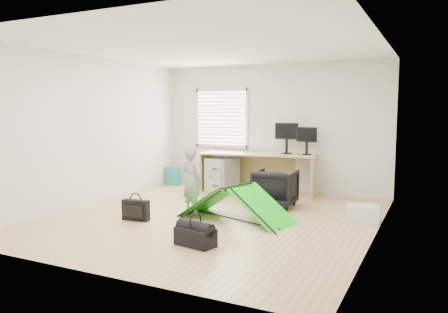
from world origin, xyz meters
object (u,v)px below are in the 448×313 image
at_px(kite, 236,203).
at_px(desk, 258,173).
at_px(filing_cabinet, 222,175).
at_px(person, 192,181).
at_px(monitor_right, 307,145).
at_px(laptop_bag, 136,210).
at_px(thermos, 314,150).
at_px(duffel_bag, 195,237).
at_px(monitor_left, 287,142).
at_px(office_chair, 275,188).
at_px(storage_crate, 363,213).

bearing_deg(kite, desk, 121.15).
relative_size(filing_cabinet, person, 0.64).
bearing_deg(monitor_right, laptop_bag, -112.17).
xyz_separation_m(thermos, person, (-1.44, -2.32, -0.39)).
relative_size(kite, duffel_bag, 3.38).
relative_size(filing_cabinet, kite, 0.41).
bearing_deg(desk, laptop_bag, -112.06).
distance_m(filing_cabinet, monitor_left, 1.51).
height_order(desk, kite, desk).
height_order(office_chair, duffel_bag, office_chair).
relative_size(office_chair, duffel_bag, 1.40).
xyz_separation_m(monitor_right, storage_crate, (1.37, -1.68, -0.91)).
bearing_deg(thermos, desk, -178.48).
bearing_deg(duffel_bag, storage_crate, 63.53).
bearing_deg(desk, office_chair, -61.56).
xyz_separation_m(thermos, kite, (-0.62, -2.36, -0.68)).
distance_m(kite, storage_crate, 1.98).
bearing_deg(person, filing_cabinet, -60.26).
bearing_deg(desk, filing_cabinet, -163.42).
bearing_deg(laptop_bag, monitor_right, 53.31).
relative_size(thermos, kite, 0.13).
relative_size(monitor_right, kite, 0.24).
xyz_separation_m(laptop_bag, duffel_bag, (1.49, -0.71, -0.05)).
bearing_deg(laptop_bag, duffel_bag, -32.20).
relative_size(filing_cabinet, storage_crate, 1.56).
bearing_deg(person, storage_crate, -146.47).
bearing_deg(laptop_bag, person, 45.99).
distance_m(laptop_bag, duffel_bag, 1.65).
xyz_separation_m(monitor_left, monitor_right, (0.44, -0.04, -0.03)).
distance_m(person, laptop_bag, 1.03).
height_order(monitor_left, storage_crate, monitor_left).
bearing_deg(filing_cabinet, office_chair, -15.01).
relative_size(desk, laptop_bag, 5.58).
bearing_deg(desk, storage_crate, -39.68).
height_order(office_chair, kite, office_chair).
bearing_deg(laptop_bag, storage_crate, 18.46).
xyz_separation_m(thermos, laptop_bag, (-2.02, -3.07, -0.78)).
xyz_separation_m(person, laptop_bag, (-0.58, -0.76, -0.40)).
distance_m(desk, thermos, 1.30).
bearing_deg(desk, kite, -83.10).
relative_size(storage_crate, laptop_bag, 1.06).
distance_m(desk, kite, 2.40).
relative_size(laptop_bag, duffel_bag, 0.84).
height_order(storage_crate, duffel_bag, storage_crate).
bearing_deg(kite, storage_crate, 41.12).
height_order(desk, office_chair, desk).
bearing_deg(storage_crate, duffel_bag, -127.89).
height_order(desk, monitor_right, monitor_right).
distance_m(person, storage_crate, 2.77).
relative_size(thermos, storage_crate, 0.51).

